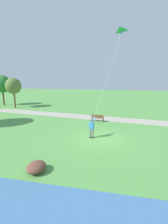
{
  "coord_description": "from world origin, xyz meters",
  "views": [
    {
      "loc": [
        -13.12,
        -1.32,
        5.23
      ],
      "look_at": [
        0.03,
        1.32,
        2.34
      ],
      "focal_mm": 25.29,
      "sensor_mm": 36.0,
      "label": 1
    }
  ],
  "objects_px": {
    "person_kite_flyer": "(92,127)",
    "park_bench_near_walkway": "(98,117)",
    "flying_kite": "(120,32)",
    "tree_treeline_right": "(13,86)",
    "lakeside_shrub": "(36,167)",
    "tree_treeline_center": "(2,84)"
  },
  "relations": [
    {
      "from": "person_kite_flyer",
      "to": "park_bench_near_walkway",
      "type": "distance_m",
      "value": 5.55
    },
    {
      "from": "lakeside_shrub",
      "to": "person_kite_flyer",
      "type": "bearing_deg",
      "value": -21.58
    },
    {
      "from": "person_kite_flyer",
      "to": "park_bench_near_walkway",
      "type": "height_order",
      "value": "person_kite_flyer"
    },
    {
      "from": "tree_treeline_right",
      "to": "tree_treeline_center",
      "type": "relative_size",
      "value": 0.91
    },
    {
      "from": "tree_treeline_right",
      "to": "lakeside_shrub",
      "type": "xyz_separation_m",
      "value": [
        -17.61,
        -13.44,
        -3.56
      ]
    },
    {
      "from": "lakeside_shrub",
      "to": "tree_treeline_right",
      "type": "bearing_deg",
      "value": 37.35
    },
    {
      "from": "person_kite_flyer",
      "to": "park_bench_near_walkway",
      "type": "bearing_deg",
      "value": 1.02
    },
    {
      "from": "flying_kite",
      "to": "tree_treeline_right",
      "type": "xyz_separation_m",
      "value": [
        7.09,
        17.81,
        -6.04
      ]
    },
    {
      "from": "park_bench_near_walkway",
      "to": "tree_treeline_right",
      "type": "bearing_deg",
      "value": 68.14
    },
    {
      "from": "flying_kite",
      "to": "lakeside_shrub",
      "type": "xyz_separation_m",
      "value": [
        -10.52,
        4.37,
        -9.6
      ]
    },
    {
      "from": "person_kite_flyer",
      "to": "tree_treeline_center",
      "type": "bearing_deg",
      "value": 54.8
    },
    {
      "from": "person_kite_flyer",
      "to": "flying_kite",
      "type": "xyz_separation_m",
      "value": [
        4.71,
        -2.08,
        8.85
      ]
    },
    {
      "from": "tree_treeline_right",
      "to": "lakeside_shrub",
      "type": "relative_size",
      "value": 4.35
    },
    {
      "from": "person_kite_flyer",
      "to": "park_bench_near_walkway",
      "type": "xyz_separation_m",
      "value": [
        5.53,
        0.1,
        -0.54
      ]
    },
    {
      "from": "tree_treeline_center",
      "to": "lakeside_shrub",
      "type": "bearing_deg",
      "value": -138.65
    },
    {
      "from": "flying_kite",
      "to": "park_bench_near_walkway",
      "type": "height_order",
      "value": "flying_kite"
    },
    {
      "from": "flying_kite",
      "to": "tree_treeline_right",
      "type": "distance_m",
      "value": 20.1
    },
    {
      "from": "tree_treeline_right",
      "to": "lakeside_shrub",
      "type": "height_order",
      "value": "tree_treeline_right"
    },
    {
      "from": "person_kite_flyer",
      "to": "lakeside_shrub",
      "type": "relative_size",
      "value": 1.51
    },
    {
      "from": "tree_treeline_center",
      "to": "flying_kite",
      "type": "bearing_deg",
      "value": -112.78
    },
    {
      "from": "tree_treeline_right",
      "to": "tree_treeline_center",
      "type": "xyz_separation_m",
      "value": [
        1.99,
        3.81,
        0.25
      ]
    },
    {
      "from": "park_bench_near_walkway",
      "to": "tree_treeline_right",
      "type": "distance_m",
      "value": 17.18
    }
  ]
}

